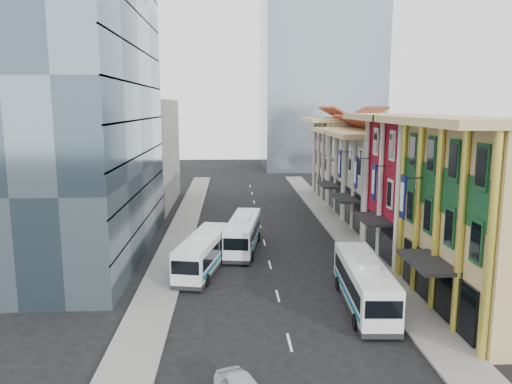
{
  "coord_description": "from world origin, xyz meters",
  "views": [
    {
      "loc": [
        -3.23,
        -25.14,
        13.11
      ],
      "look_at": [
        -1.03,
        17.73,
        5.75
      ],
      "focal_mm": 35.0,
      "sensor_mm": 36.0,
      "label": 1
    }
  ],
  "objects": [
    {
      "name": "shophouse_cream_mid",
      "position": [
        14.0,
        35.5,
        5.0
      ],
      "size": [
        8.0,
        9.0,
        10.0
      ],
      "primitive_type": "cube",
      "color": "beige",
      "rests_on": "ground"
    },
    {
      "name": "shophouse_tan",
      "position": [
        14.0,
        5.0,
        6.0
      ],
      "size": [
        8.0,
        14.0,
        12.0
      ],
      "primitive_type": "cube",
      "color": "tan",
      "rests_on": "ground"
    },
    {
      "name": "shophouse_cream_near",
      "position": [
        14.0,
        26.5,
        5.0
      ],
      "size": [
        8.0,
        9.0,
        10.0
      ],
      "primitive_type": "cube",
      "color": "beige",
      "rests_on": "ground"
    },
    {
      "name": "office_tower",
      "position": [
        -17.0,
        19.0,
        15.0
      ],
      "size": [
        12.0,
        26.0,
        30.0
      ],
      "primitive_type": "cube",
      "color": "#3E5362",
      "rests_on": "ground"
    },
    {
      "name": "bus_right",
      "position": [
        5.5,
        5.83,
        1.67
      ],
      "size": [
        3.01,
        10.55,
        3.35
      ],
      "primitive_type": null,
      "rotation": [
        0.0,
        0.0,
        -0.05
      ],
      "color": "white",
      "rests_on": "ground"
    },
    {
      "name": "sidewalk_left",
      "position": [
        -8.5,
        22.0,
        0.07
      ],
      "size": [
        3.0,
        90.0,
        0.15
      ],
      "primitive_type": "cube",
      "color": "slate",
      "rests_on": "ground"
    },
    {
      "name": "bus_left_far",
      "position": [
        -2.12,
        19.58,
        1.63
      ],
      "size": [
        3.85,
        10.43,
        3.27
      ],
      "primitive_type": null,
      "rotation": [
        0.0,
        0.0,
        -0.15
      ],
      "color": "white",
      "rests_on": "ground"
    },
    {
      "name": "sidewalk_right",
      "position": [
        8.5,
        22.0,
        0.07
      ],
      "size": [
        3.0,
        90.0,
        0.15
      ],
      "primitive_type": "cube",
      "color": "slate",
      "rests_on": "ground"
    },
    {
      "name": "shophouse_cream_far",
      "position": [
        14.0,
        46.0,
        5.5
      ],
      "size": [
        8.0,
        12.0,
        11.0
      ],
      "primitive_type": "cube",
      "color": "beige",
      "rests_on": "ground"
    },
    {
      "name": "shophouse_red",
      "position": [
        14.0,
        17.0,
        6.0
      ],
      "size": [
        8.0,
        10.0,
        12.0
      ],
      "primitive_type": "cube",
      "color": "#A31224",
      "rests_on": "ground"
    },
    {
      "name": "ground",
      "position": [
        0.0,
        0.0,
        0.0
      ],
      "size": [
        200.0,
        200.0,
        0.0
      ],
      "primitive_type": "plane",
      "color": "black",
      "rests_on": "ground"
    },
    {
      "name": "office_block_far",
      "position": [
        -16.0,
        42.0,
        7.0
      ],
      "size": [
        10.0,
        18.0,
        14.0
      ],
      "primitive_type": "cube",
      "color": "gray",
      "rests_on": "ground"
    },
    {
      "name": "bus_left_near",
      "position": [
        -5.5,
        13.66,
        1.6
      ],
      "size": [
        4.31,
        10.27,
        3.21
      ],
      "primitive_type": null,
      "rotation": [
        0.0,
        0.0,
        -0.2
      ],
      "color": "silver",
      "rests_on": "ground"
    }
  ]
}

